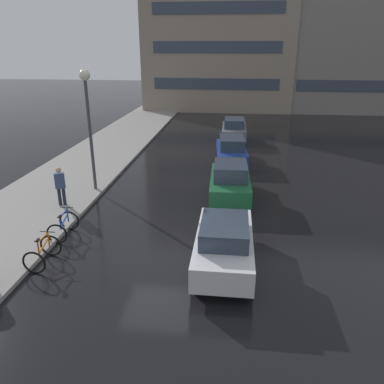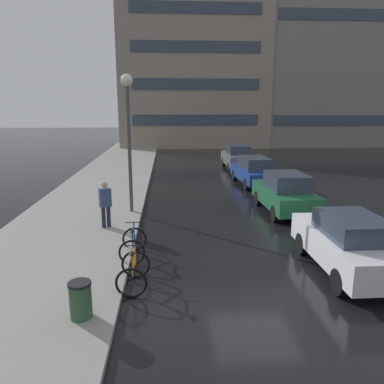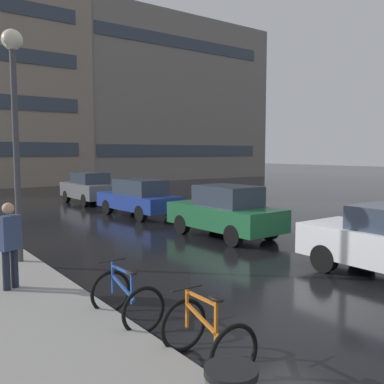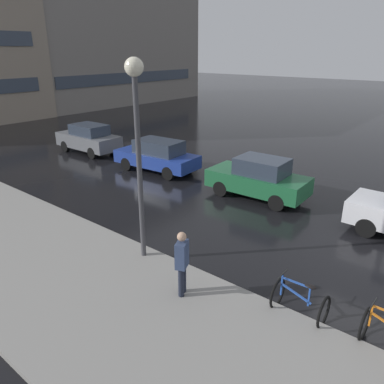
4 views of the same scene
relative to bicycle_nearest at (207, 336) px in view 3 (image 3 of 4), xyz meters
The scene contains 9 objects.
ground_plane 3.70m from the bicycle_nearest, 23.37° to the left, with size 140.00×140.00×0.00m, color black.
bicycle_nearest is the anchor object (origin of this frame).
bicycle_second 1.88m from the bicycle_nearest, 95.31° to the left, with size 0.76×1.16×0.95m.
car_green 8.50m from the bicycle_nearest, 47.79° to the left, with size 1.85×4.09×1.68m.
car_blue 13.23m from the bicycle_nearest, 64.58° to the left, with size 1.97×4.39×1.59m.
car_grey 18.50m from the bicycle_nearest, 71.78° to the left, with size 1.76×4.10×1.67m.
pedestrian 4.59m from the bicycle_nearest, 107.15° to the left, with size 0.46×0.38×1.80m.
streetlamp 7.36m from the bicycle_nearest, 95.74° to the left, with size 0.47×0.47×5.54m.
building_facade_side 41.50m from the bicycle_nearest, 58.96° to the left, with size 22.44×9.46×16.04m.
Camera 3 is at (-6.63, -5.58, 2.75)m, focal length 40.00 mm.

